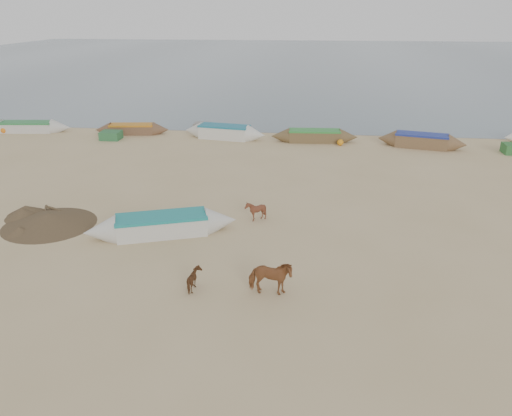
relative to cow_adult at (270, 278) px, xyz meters
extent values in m
plane|color=tan|center=(-1.07, 1.17, -0.63)|extent=(140.00, 140.00, 0.00)
plane|color=slate|center=(-1.07, 83.17, -0.62)|extent=(160.00, 160.00, 0.00)
imported|color=brown|center=(0.00, 0.00, 0.00)|extent=(1.50, 0.71, 1.25)
imported|color=#592C1C|center=(-1.20, 6.18, -0.16)|extent=(0.95, 0.87, 0.93)
imported|color=brown|center=(-2.55, 0.01, -0.25)|extent=(0.88, 0.93, 0.75)
cone|color=brown|center=(-10.19, 4.65, -0.36)|extent=(5.27, 5.27, 0.52)
cube|color=#2C6338|center=(-13.38, 19.83, -0.33)|extent=(1.40, 1.20, 0.60)
sphere|color=orange|center=(3.14, 19.97, -0.41)|extent=(0.44, 0.44, 0.44)
cube|color=gray|center=(-7.43, 23.54, -0.35)|extent=(1.20, 1.10, 0.56)
sphere|color=orange|center=(-22.22, 20.70, -0.39)|extent=(0.48, 0.48, 0.48)
camera|label=1|loc=(1.18, -14.35, 8.25)|focal=35.00mm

